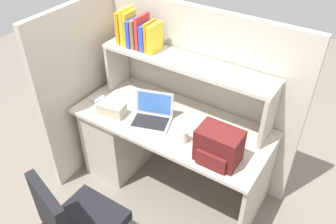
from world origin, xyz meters
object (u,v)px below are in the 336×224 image
(paper_cup, at_px, (183,136))
(tissue_box, at_px, (112,109))
(laptop, at_px, (152,115))
(computer_mouse, at_px, (98,99))
(backpack, at_px, (218,147))

(paper_cup, relative_size, tissue_box, 0.46)
(laptop, relative_size, computer_mouse, 3.58)
(backpack, height_order, paper_cup, backpack)
(backpack, relative_size, paper_cup, 2.95)
(computer_mouse, bearing_deg, laptop, 10.87)
(backpack, distance_m, computer_mouse, 1.19)
(tissue_box, bearing_deg, computer_mouse, 150.22)
(tissue_box, bearing_deg, laptop, 9.64)
(backpack, distance_m, paper_cup, 0.31)
(backpack, bearing_deg, computer_mouse, 175.78)
(paper_cup, bearing_deg, laptop, 166.61)
(backpack, height_order, tissue_box, backpack)
(laptop, height_order, tissue_box, laptop)
(laptop, relative_size, paper_cup, 3.67)
(paper_cup, distance_m, tissue_box, 0.66)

